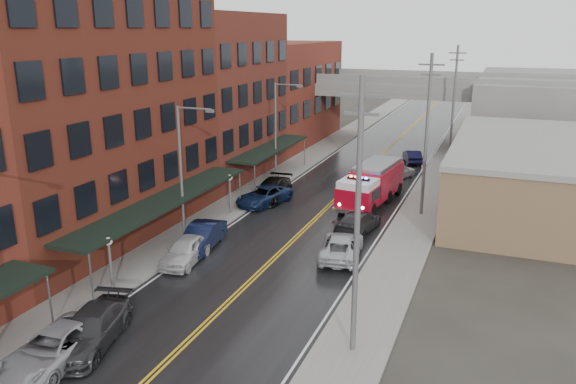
% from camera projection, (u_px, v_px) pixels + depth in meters
% --- Properties ---
extents(road, '(11.00, 160.00, 0.02)m').
position_uv_depth(road, '(310.00, 224.00, 40.61)').
color(road, black).
rests_on(road, ground).
extents(sidewalk_left, '(3.00, 160.00, 0.15)m').
position_uv_depth(sidewalk_left, '(220.00, 212.00, 43.14)').
color(sidewalk_left, slate).
rests_on(sidewalk_left, ground).
extents(sidewalk_right, '(3.00, 160.00, 0.15)m').
position_uv_depth(sidewalk_right, '(411.00, 237.00, 38.05)').
color(sidewalk_right, slate).
rests_on(sidewalk_right, ground).
extents(curb_left, '(0.30, 160.00, 0.15)m').
position_uv_depth(curb_left, '(239.00, 214.00, 42.56)').
color(curb_left, gray).
rests_on(curb_left, ground).
extents(curb_right, '(0.30, 160.00, 0.15)m').
position_uv_depth(curb_right, '(387.00, 234.00, 38.63)').
color(curb_right, gray).
rests_on(curb_right, ground).
extents(brick_building_b, '(9.00, 20.00, 18.00)m').
position_uv_depth(brick_building_b, '(83.00, 103.00, 36.45)').
color(brick_building_b, '#542016').
rests_on(brick_building_b, ground).
extents(brick_building_c, '(9.00, 15.00, 15.00)m').
position_uv_depth(brick_building_c, '(213.00, 96.00, 52.51)').
color(brick_building_c, '#5D261C').
rests_on(brick_building_c, ground).
extents(brick_building_far, '(9.00, 20.00, 12.00)m').
position_uv_depth(brick_building_far, '(283.00, 93.00, 68.58)').
color(brick_building_far, maroon).
rests_on(brick_building_far, ground).
extents(tan_building, '(14.00, 22.00, 5.00)m').
position_uv_depth(tan_building, '(548.00, 179.00, 43.28)').
color(tan_building, brown).
rests_on(tan_building, ground).
extents(right_far_block, '(18.00, 30.00, 8.00)m').
position_uv_depth(right_far_block, '(555.00, 110.00, 68.98)').
color(right_far_block, slate).
rests_on(right_far_block, ground).
extents(awning_1, '(2.60, 18.00, 3.09)m').
position_uv_depth(awning_1, '(165.00, 201.00, 36.12)').
color(awning_1, black).
rests_on(awning_1, ground).
extents(awning_2, '(2.60, 13.00, 3.09)m').
position_uv_depth(awning_2, '(271.00, 148.00, 51.77)').
color(awning_2, black).
rests_on(awning_2, ground).
extents(globe_lamp_1, '(0.44, 0.44, 3.12)m').
position_uv_depth(globe_lamp_1, '(109.00, 252.00, 29.68)').
color(globe_lamp_1, '#59595B').
rests_on(globe_lamp_1, ground).
extents(globe_lamp_2, '(0.44, 0.44, 3.12)m').
position_uv_depth(globe_lamp_2, '(230.00, 185.00, 42.19)').
color(globe_lamp_2, '#59595B').
rests_on(globe_lamp_2, ground).
extents(street_lamp_1, '(2.64, 0.22, 9.00)m').
position_uv_depth(street_lamp_1, '(184.00, 165.00, 36.07)').
color(street_lamp_1, '#59595B').
rests_on(street_lamp_1, ground).
extents(street_lamp_2, '(2.64, 0.22, 9.00)m').
position_uv_depth(street_lamp_2, '(278.00, 126.00, 50.37)').
color(street_lamp_2, '#59595B').
rests_on(street_lamp_2, ground).
extents(utility_pole_0, '(1.80, 0.24, 12.00)m').
position_uv_depth(utility_pole_0, '(357.00, 216.00, 22.92)').
color(utility_pole_0, '#59595B').
rests_on(utility_pole_0, ground).
extents(utility_pole_1, '(1.80, 0.24, 12.00)m').
position_uv_depth(utility_pole_1, '(427.00, 133.00, 40.80)').
color(utility_pole_1, '#59595B').
rests_on(utility_pole_1, ground).
extents(utility_pole_2, '(1.80, 0.24, 12.00)m').
position_uv_depth(utility_pole_2, '(454.00, 101.00, 58.68)').
color(utility_pole_2, '#59595B').
rests_on(utility_pole_2, ground).
extents(overpass, '(40.00, 10.00, 7.50)m').
position_uv_depth(overpass, '(397.00, 94.00, 67.53)').
color(overpass, slate).
rests_on(overpass, ground).
extents(fire_truck, '(4.23, 8.86, 3.14)m').
position_uv_depth(fire_truck, '(371.00, 184.00, 44.86)').
color(fire_truck, '#9F071A').
rests_on(fire_truck, ground).
extents(parked_car_left_2, '(2.85, 5.56, 1.50)m').
position_uv_depth(parked_car_left_2, '(54.00, 348.00, 23.62)').
color(parked_car_left_2, '#9A9BA1').
rests_on(parked_car_left_2, ground).
extents(parked_car_left_3, '(3.44, 5.83, 1.58)m').
position_uv_depth(parked_car_left_3, '(91.00, 329.00, 25.02)').
color(parked_car_left_3, '#28282B').
rests_on(parked_car_left_3, ground).
extents(parked_car_left_4, '(2.31, 4.75, 1.56)m').
position_uv_depth(parked_car_left_4, '(186.00, 250.00, 33.89)').
color(parked_car_left_4, silver).
rests_on(parked_car_left_4, ground).
extents(parked_car_left_5, '(2.29, 5.07, 1.62)m').
position_uv_depth(parked_car_left_5, '(202.00, 236.00, 36.05)').
color(parked_car_left_5, black).
rests_on(parked_car_left_5, ground).
extents(parked_car_left_6, '(3.78, 5.68, 1.45)m').
position_uv_depth(parked_car_left_6, '(264.00, 196.00, 45.01)').
color(parked_car_left_6, '#122145').
rests_on(parked_car_left_6, ground).
extents(parked_car_left_7, '(2.68, 5.77, 1.63)m').
position_uv_depth(parked_car_left_7, '(272.00, 190.00, 46.42)').
color(parked_car_left_7, black).
rests_on(parked_car_left_7, ground).
extents(parked_car_right_0, '(3.28, 5.60, 1.46)m').
position_uv_depth(parked_car_right_0, '(341.00, 246.00, 34.64)').
color(parked_car_right_0, '#AEB3B7').
rests_on(parked_car_right_0, ground).
extents(parked_car_right_1, '(2.64, 5.26, 1.47)m').
position_uv_depth(parked_car_right_1, '(358.00, 222.00, 38.98)').
color(parked_car_right_1, '#252528').
rests_on(parked_car_right_1, ground).
extents(parked_car_right_2, '(2.85, 4.26, 1.35)m').
position_uv_depth(parked_car_right_2, '(399.00, 171.00, 52.93)').
color(parked_car_right_2, silver).
rests_on(parked_car_right_2, ground).
extents(parked_car_right_3, '(2.74, 4.45, 1.38)m').
position_uv_depth(parked_car_right_3, '(412.00, 156.00, 58.97)').
color(parked_car_right_3, black).
rests_on(parked_car_right_3, ground).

